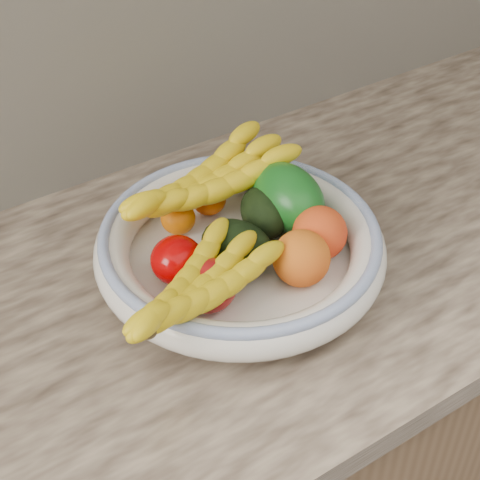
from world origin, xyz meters
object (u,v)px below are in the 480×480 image
banana_bunch_back (207,188)px  banana_bunch_front (198,292)px  green_mango (287,198)px  fruit_bowl (240,247)px

banana_bunch_back → banana_bunch_front: bearing=-133.4°
banana_bunch_back → green_mango: bearing=-46.3°
green_mango → banana_bunch_front: 0.23m
banana_bunch_back → fruit_bowl: bearing=-102.5°
banana_bunch_back → banana_bunch_front: size_ratio=1.15×
fruit_bowl → banana_bunch_back: (0.01, 0.09, 0.04)m
fruit_bowl → green_mango: green_mango is taller
green_mango → banana_bunch_front: bearing=-155.2°
banana_bunch_front → banana_bunch_back: bearing=32.9°
green_mango → banana_bunch_back: green_mango is taller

